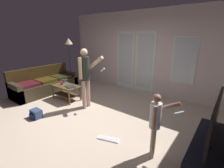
{
  "coord_description": "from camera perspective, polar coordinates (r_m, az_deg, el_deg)",
  "views": [
    {
      "loc": [
        2.71,
        -2.41,
        1.99
      ],
      "look_at": [
        0.66,
        0.24,
        0.94
      ],
      "focal_mm": 25.48,
      "sensor_mm": 36.0,
      "label": 1
    }
  ],
  "objects": [
    {
      "name": "wall_back_with_doors",
      "position": [
        5.74,
        9.74,
        10.79
      ],
      "size": [
        5.94,
        0.09,
        2.8
      ],
      "color": "silver",
      "rests_on": "ground_plane"
    },
    {
      "name": "coffee_table",
      "position": [
        5.2,
        -16.11,
        -1.85
      ],
      "size": [
        0.9,
        0.5,
        0.46
      ],
      "color": "brown",
      "rests_on": "ground_plane"
    },
    {
      "name": "floor_lamp",
      "position": [
        6.88,
        -15.32,
        13.76
      ],
      "size": [
        0.37,
        0.37,
        1.85
      ],
      "color": "#3B3724",
      "rests_on": "ground_plane"
    },
    {
      "name": "person_adult",
      "position": [
        4.33,
        -9.51,
        3.75
      ],
      "size": [
        0.63,
        0.5,
        1.64
      ],
      "color": "tan",
      "rests_on": "ground_plane"
    },
    {
      "name": "laptop_closed",
      "position": [
        4.99,
        -14.79,
        -0.87
      ],
      "size": [
        0.36,
        0.31,
        0.02
      ],
      "primitive_type": "cube",
      "rotation": [
        0.0,
        0.0,
        -0.26
      ],
      "color": "#293136",
      "rests_on": "coffee_table"
    },
    {
      "name": "cup_near_edge",
      "position": [
        5.46,
        -17.0,
        0.98
      ],
      "size": [
        0.08,
        0.08,
        0.11
      ],
      "primitive_type": "cylinder",
      "color": "#145196",
      "rests_on": "coffee_table"
    },
    {
      "name": "flat_screen_tv",
      "position": [
        2.76,
        32.87,
        -10.77
      ],
      "size": [
        0.08,
        1.23,
        0.7
      ],
      "color": "black",
      "rests_on": "tv_stand"
    },
    {
      "name": "loose_keyboard",
      "position": [
        3.33,
        -1.34,
        -19.07
      ],
      "size": [
        0.46,
        0.26,
        0.02
      ],
      "color": "white",
      "rests_on": "ground_plane"
    },
    {
      "name": "cup_by_laptop",
      "position": [
        5.27,
        -17.51,
        0.32
      ],
      "size": [
        0.07,
        0.07,
        0.1
      ],
      "primitive_type": "cylinder",
      "color": "red",
      "rests_on": "coffee_table"
    },
    {
      "name": "tv_stand",
      "position": [
        3.05,
        30.99,
        -20.66
      ],
      "size": [
        0.44,
        1.41,
        0.46
      ],
      "color": "black",
      "rests_on": "ground_plane"
    },
    {
      "name": "leather_couch",
      "position": [
        6.12,
        -22.86,
        -0.03
      ],
      "size": [
        0.86,
        2.19,
        0.89
      ],
      "color": "#352D1E",
      "rests_on": "ground_plane"
    },
    {
      "name": "person_child",
      "position": [
        2.69,
        15.44,
        -12.5
      ],
      "size": [
        0.46,
        0.39,
        1.12
      ],
      "color": "tan",
      "rests_on": "ground_plane"
    },
    {
      "name": "backpack",
      "position": [
        4.43,
        -25.61,
        -9.63
      ],
      "size": [
        0.29,
        0.23,
        0.21
      ],
      "color": "navy",
      "rests_on": "ground_plane"
    },
    {
      "name": "ground_plane",
      "position": [
        4.14,
        -9.57,
        -11.75
      ],
      "size": [
        5.94,
        5.32,
        0.02
      ],
      "primitive_type": "cube",
      "color": "#C5AF98"
    }
  ]
}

